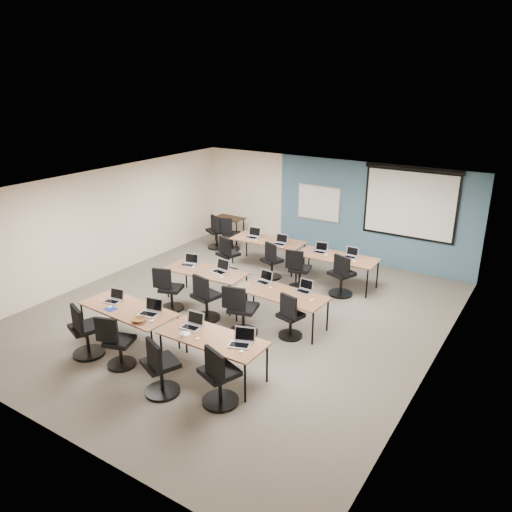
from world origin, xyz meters
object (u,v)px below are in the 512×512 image
Objects in this scene: task_chair_10 at (298,273)px; utility_table at (229,220)px; task_chair_7 at (290,320)px; laptop_1 at (151,310)px; laptop_2 at (193,324)px; training_table_front_left at (128,310)px; laptop_0 at (114,298)px; task_chair_6 at (241,314)px; laptop_5 at (221,269)px; whiteboard at (319,203)px; spare_chair_b at (216,235)px; task_chair_8 at (228,258)px; laptop_9 at (280,242)px; task_chair_3 at (219,380)px; spare_chair_a at (230,237)px; task_chair_1 at (117,346)px; laptop_6 at (264,280)px; task_chair_9 at (272,263)px; training_table_front_right at (213,339)px; laptop_7 at (305,289)px; task_chair_0 at (85,334)px; laptop_4 at (189,262)px; laptop_8 at (253,235)px; task_chair_2 at (160,371)px; task_chair_11 at (341,278)px; training_table_back_left at (268,241)px; training_table_back_right at (337,258)px; laptop_3 at (242,341)px; laptop_11 at (351,255)px; projector_screen at (410,199)px; training_table_mid_left at (206,272)px; training_table_mid_right at (281,295)px; laptop_10 at (320,250)px; task_chair_5 at (205,301)px.

task_chair_10 reaches higher than utility_table.
laptop_1 is at bearing -124.56° from task_chair_7.
laptop_2 reaches higher than utility_table.
training_table_front_left is 0.46m from laptop_0.
laptop_0 is 0.29× the size of task_chair_6.
utility_table is (-2.37, 3.65, -0.14)m from laptop_5.
spare_chair_b is (-2.64, -1.25, -1.02)m from whiteboard.
task_chair_8 reaches higher than laptop_9.
task_chair_3 is 5.74m from laptop_9.
task_chair_10 is 3.30m from spare_chair_a.
laptop_2 is at bearing -10.36° from laptop_1.
laptop_6 is at bearing 52.00° from task_chair_1.
training_table_front_right is at bearing -50.69° from task_chair_9.
laptop_0 is at bearing -102.07° from laptop_5.
task_chair_10 is (-0.94, 1.52, -0.38)m from laptop_7.
task_chair_10 is (1.78, 4.73, -0.03)m from task_chair_0.
spare_chair_a is (-1.05, 3.03, -0.39)m from laptop_4.
task_chair_2 is at bearing -75.11° from laptop_8.
spare_chair_a is at bearing -177.07° from task_chair_11.
utility_table is (-2.08, 1.18, -0.03)m from training_table_back_left.
laptop_5 is (0.85, 0.05, 0.00)m from laptop_4.
training_table_front_left is at bearing -116.15° from training_table_back_right.
laptop_9 is 0.33× the size of task_chair_10.
laptop_3 is at bearing -73.40° from spare_chair_a.
laptop_8 is (-2.49, 0.16, 0.11)m from training_table_back_right.
whiteboard is 7.56m from task_chair_2.
laptop_6 is 0.30× the size of task_chair_11.
training_table_front_right is 2.90m from laptop_5.
laptop_11 is at bearing 111.67° from task_chair_3.
whiteboard is 0.53× the size of projector_screen.
task_chair_11 is at bearing 44.96° from laptop_0.
laptop_1 is 1.18× the size of laptop_7.
task_chair_0 reaches higher than spare_chair_b.
utility_table is (-2.06, 3.78, -0.03)m from training_table_mid_left.
training_table_front_left is 5.63m from spare_chair_b.
training_table_front_left is 6.43× the size of laptop_7.
projector_screen is 1.30× the size of training_table_mid_left.
task_chair_3 is 1.07× the size of spare_chair_a.
laptop_3 is 0.34× the size of task_chair_11.
laptop_11 is 4.59m from utility_table.
task_chair_6 is (-1.63, -5.10, -1.45)m from projector_screen.
training_table_mid_right is 3.38m from training_table_back_left.
laptop_10 is (1.22, 5.43, 0.38)m from task_chair_1.
laptop_11 is (2.40, 4.82, 0.10)m from training_table_front_left.
whiteboard is at bearing 119.76° from task_chair_2.
laptop_6 is 2.50m from task_chair_8.
task_chair_5 is at bearing -117.51° from training_table_back_right.
task_chair_6 reaches higher than laptop_0.
task_chair_5 reaches higher than task_chair_1.
laptop_4 is at bearing -96.67° from laptop_8.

